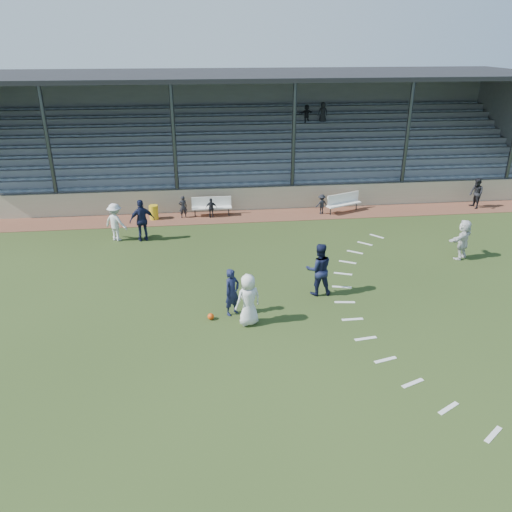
{
  "coord_description": "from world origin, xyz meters",
  "views": [
    {
      "loc": [
        -1.88,
        -13.47,
        8.38
      ],
      "look_at": [
        0.0,
        2.5,
        1.3
      ],
      "focal_mm": 35.0,
      "sensor_mm": 36.0,
      "label": 1
    }
  ],
  "objects_px": {
    "bench_right": "(343,201)",
    "football": "(211,316)",
    "trash_bin": "(154,212)",
    "player_navy_lead": "(232,292)",
    "official": "(476,193)",
    "player_white_lead": "(248,300)",
    "bench_left": "(212,205)"
  },
  "relations": [
    {
      "from": "bench_right",
      "to": "football",
      "type": "height_order",
      "value": "bench_right"
    },
    {
      "from": "football",
      "to": "player_white_lead",
      "type": "height_order",
      "value": "player_white_lead"
    },
    {
      "from": "bench_left",
      "to": "player_white_lead",
      "type": "distance_m",
      "value": 10.69
    },
    {
      "from": "trash_bin",
      "to": "player_white_lead",
      "type": "xyz_separation_m",
      "value": [
        3.66,
        -10.41,
        0.48
      ]
    },
    {
      "from": "trash_bin",
      "to": "football",
      "type": "bearing_deg",
      "value": -76.1
    },
    {
      "from": "official",
      "to": "football",
      "type": "bearing_deg",
      "value": -59.17
    },
    {
      "from": "bench_left",
      "to": "bench_right",
      "type": "relative_size",
      "value": 1.0
    },
    {
      "from": "player_white_lead",
      "to": "player_navy_lead",
      "type": "distance_m",
      "value": 0.82
    },
    {
      "from": "trash_bin",
      "to": "player_white_lead",
      "type": "distance_m",
      "value": 11.05
    },
    {
      "from": "trash_bin",
      "to": "player_white_lead",
      "type": "height_order",
      "value": "player_white_lead"
    },
    {
      "from": "bench_right",
      "to": "trash_bin",
      "type": "relative_size",
      "value": 2.82
    },
    {
      "from": "trash_bin",
      "to": "player_navy_lead",
      "type": "distance_m",
      "value": 10.26
    },
    {
      "from": "bench_left",
      "to": "official",
      "type": "xyz_separation_m",
      "value": [
        13.92,
        -0.44,
        0.23
      ]
    },
    {
      "from": "player_white_lead",
      "to": "trash_bin",
      "type": "bearing_deg",
      "value": -91.2
    },
    {
      "from": "football",
      "to": "player_navy_lead",
      "type": "height_order",
      "value": "player_navy_lead"
    },
    {
      "from": "bench_left",
      "to": "official",
      "type": "distance_m",
      "value": 13.93
    },
    {
      "from": "football",
      "to": "bench_left",
      "type": "bearing_deg",
      "value": 87.72
    },
    {
      "from": "player_navy_lead",
      "to": "bench_right",
      "type": "bearing_deg",
      "value": 17.55
    },
    {
      "from": "official",
      "to": "bench_right",
      "type": "bearing_deg",
      "value": -95.4
    },
    {
      "from": "trash_bin",
      "to": "bench_left",
      "type": "bearing_deg",
      "value": 4.93
    },
    {
      "from": "bench_right",
      "to": "football",
      "type": "xyz_separation_m",
      "value": [
        -7.22,
        -10.06,
        -0.48
      ]
    },
    {
      "from": "bench_left",
      "to": "player_white_lead",
      "type": "xyz_separation_m",
      "value": [
        0.77,
        -10.66,
        0.27
      ]
    },
    {
      "from": "football",
      "to": "official",
      "type": "distance_m",
      "value": 17.4
    },
    {
      "from": "trash_bin",
      "to": "player_navy_lead",
      "type": "bearing_deg",
      "value": -71.79
    },
    {
      "from": "player_navy_lead",
      "to": "official",
      "type": "height_order",
      "value": "official"
    },
    {
      "from": "trash_bin",
      "to": "official",
      "type": "distance_m",
      "value": 16.82
    },
    {
      "from": "football",
      "to": "player_white_lead",
      "type": "bearing_deg",
      "value": -18.19
    },
    {
      "from": "bench_right",
      "to": "player_navy_lead",
      "type": "relative_size",
      "value": 1.25
    },
    {
      "from": "bench_right",
      "to": "football",
      "type": "bearing_deg",
      "value": -148.53
    },
    {
      "from": "bench_right",
      "to": "official",
      "type": "height_order",
      "value": "official"
    },
    {
      "from": "bench_right",
      "to": "player_white_lead",
      "type": "distance_m",
      "value": 12.07
    },
    {
      "from": "player_navy_lead",
      "to": "player_white_lead",
      "type": "bearing_deg",
      "value": -94.52
    }
  ]
}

